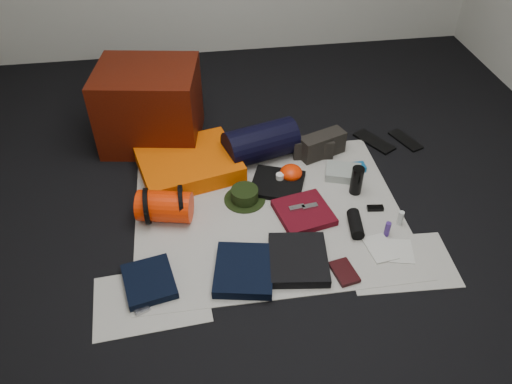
{
  "coord_description": "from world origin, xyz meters",
  "views": [
    {
      "loc": [
        -0.4,
        -2.17,
        2.1
      ],
      "look_at": [
        -0.06,
        0.09,
        0.1
      ],
      "focal_mm": 35.0,
      "sensor_mm": 36.0,
      "label": 1
    }
  ],
  "objects": [
    {
      "name": "floor",
      "position": [
        0.0,
        0.0,
        -0.01
      ],
      "size": [
        4.5,
        4.5,
        0.02
      ],
      "primitive_type": "cube",
      "color": "black",
      "rests_on": "ground"
    },
    {
      "name": "key_cluster",
      "position": [
        -0.75,
        -0.6,
        0.01
      ],
      "size": [
        0.1,
        0.1,
        0.01
      ],
      "primitive_type": "cube",
      "rotation": [
        0.0,
        0.0,
        0.4
      ],
      "color": "#B4B4B9",
      "rests_on": "newspaper_mat"
    },
    {
      "name": "newspaper_mat",
      "position": [
        0.0,
        0.0,
        0.0
      ],
      "size": [
        1.6,
        1.3,
        0.01
      ],
      "primitive_type": "cube",
      "color": "silver",
      "rests_on": "floor"
    },
    {
      "name": "hiking_boot_left",
      "position": [
        0.4,
        0.51,
        0.07
      ],
      "size": [
        0.28,
        0.13,
        0.14
      ],
      "primitive_type": "cube",
      "rotation": [
        0.0,
        0.0,
        -0.1
      ],
      "color": "black",
      "rests_on": "newspaper_mat"
    },
    {
      "name": "first_aid_pouch",
      "position": [
        0.54,
        0.27,
        0.03
      ],
      "size": [
        0.27,
        0.23,
        0.06
      ],
      "primitive_type": "cube",
      "rotation": [
        0.0,
        0.0,
        -0.32
      ],
      "color": "gray",
      "rests_on": "newspaper_mat"
    },
    {
      "name": "newspaper_sheet_front_right",
      "position": [
        0.65,
        -0.5,
        0.0
      ],
      "size": [
        0.6,
        0.43,
        0.0
      ],
      "primitive_type": "cube",
      "rotation": [
        0.0,
        0.0,
        -0.05
      ],
      "color": "silver",
      "rests_on": "floor"
    },
    {
      "name": "speaker",
      "position": [
        0.48,
        -0.21,
        0.04
      ],
      "size": [
        0.1,
        0.2,
        0.08
      ],
      "primitive_type": "cylinder",
      "rotation": [
        1.57,
        0.0,
        -0.13
      ],
      "color": "black",
      "rests_on": "newspaper_mat"
    },
    {
      "name": "trousers_navy_a",
      "position": [
        -0.71,
        -0.45,
        0.03
      ],
      "size": [
        0.31,
        0.33,
        0.05
      ],
      "primitive_type": "cube",
      "rotation": [
        0.0,
        0.0,
        0.2
      ],
      "color": "black",
      "rests_on": "newspaper_mat"
    },
    {
      "name": "flip_flop_left",
      "position": [
        0.87,
        0.61,
        0.01
      ],
      "size": [
        0.25,
        0.32,
        0.02
      ],
      "primitive_type": "cube",
      "rotation": [
        0.0,
        0.0,
        0.53
      ],
      "color": "black",
      "rests_on": "floor"
    },
    {
      "name": "cyan_case",
      "position": [
        0.65,
        0.32,
        0.03
      ],
      "size": [
        0.13,
        0.08,
        0.04
      ],
      "primitive_type": "cube",
      "rotation": [
        0.0,
        0.0,
        0.03
      ],
      "color": "#0E5388",
      "rests_on": "newspaper_mat"
    },
    {
      "name": "newspaper_sheet_front_left",
      "position": [
        -0.7,
        -0.55,
        0.0
      ],
      "size": [
        0.61,
        0.44,
        0.0
      ],
      "primitive_type": "cube",
      "rotation": [
        0.0,
        0.0,
        0.07
      ],
      "color": "silver",
      "rests_on": "floor"
    },
    {
      "name": "hiking_boot_right",
      "position": [
        0.46,
        0.52,
        0.09
      ],
      "size": [
        0.34,
        0.23,
        0.16
      ],
      "primitive_type": "cube",
      "rotation": [
        0.0,
        0.0,
        0.36
      ],
      "color": "black",
      "rests_on": "newspaper_mat"
    },
    {
      "name": "navy_duffel",
      "position": [
        0.04,
        0.55,
        0.13
      ],
      "size": [
        0.54,
        0.38,
        0.25
      ],
      "primitive_type": "cylinder",
      "rotation": [
        0.0,
        1.57,
        0.28
      ],
      "color": "black",
      "rests_on": "newspaper_mat"
    },
    {
      "name": "red_shirt",
      "position": [
        0.21,
        -0.06,
        0.03
      ],
      "size": [
        0.37,
        0.37,
        0.04
      ],
      "primitive_type": "cube",
      "rotation": [
        0.0,
        0.0,
        0.21
      ],
      "color": "#550914",
      "rests_on": "newspaper_mat"
    },
    {
      "name": "compact_camera",
      "position": [
        0.55,
        0.26,
        0.03
      ],
      "size": [
        0.11,
        0.07,
        0.04
      ],
      "primitive_type": "cube",
      "rotation": [
        0.0,
        0.0,
        0.09
      ],
      "color": "#B4B4B9",
      "rests_on": "newspaper_mat"
    },
    {
      "name": "trousers_charcoal",
      "position": [
        0.09,
        -0.42,
        0.03
      ],
      "size": [
        0.36,
        0.39,
        0.06
      ],
      "primitive_type": "cube",
      "rotation": [
        0.0,
        0.0,
        -0.13
      ],
      "color": "black",
      "rests_on": "newspaper_mat"
    },
    {
      "name": "boonie_brim",
      "position": [
        -0.13,
        0.13,
        0.01
      ],
      "size": [
        0.28,
        0.28,
        0.01
      ],
      "primitive_type": "cylinder",
      "rotation": [
        0.0,
        0.0,
        0.09
      ],
      "color": "black",
      "rests_on": "newspaper_mat"
    },
    {
      "name": "map_booklet",
      "position": [
        0.57,
        -0.39,
        0.01
      ],
      "size": [
        0.16,
        0.22,
        0.01
      ],
      "primitive_type": "cube",
      "rotation": [
        0.0,
        0.0,
        0.13
      ],
      "color": "beige",
      "rests_on": "newspaper_mat"
    },
    {
      "name": "tape_roll",
      "position": [
        0.12,
        0.26,
        0.06
      ],
      "size": [
        0.05,
        0.05,
        0.03
      ],
      "primitive_type": "cylinder",
      "color": "silver",
      "rests_on": "black_tshirt"
    },
    {
      "name": "toiletry_clear",
      "position": [
        0.75,
        -0.22,
        0.05
      ],
      "size": [
        0.04,
        0.04,
        0.09
      ],
      "primitive_type": "cylinder",
      "rotation": [
        0.0,
        0.0,
        0.12
      ],
      "color": "silver",
      "rests_on": "newspaper_mat"
    },
    {
      "name": "paperback_book",
      "position": [
        0.32,
        -0.53,
        0.02
      ],
      "size": [
        0.14,
        0.19,
        0.02
      ],
      "primitive_type": "cube",
      "rotation": [
        0.0,
        0.0,
        0.2
      ],
      "color": "black",
      "rests_on": "newspaper_mat"
    },
    {
      "name": "sunglasses",
      "position": [
        0.65,
        -0.08,
        0.02
      ],
      "size": [
        0.1,
        0.05,
        0.02
      ],
      "primitive_type": "cube",
      "rotation": [
        0.0,
        0.0,
        -0.12
      ],
      "color": "black",
      "rests_on": "newspaper_mat"
    },
    {
      "name": "stuff_sack",
      "position": [
        -0.62,
        0.04,
        0.1
      ],
      "size": [
        0.35,
        0.25,
        0.19
      ],
      "primitive_type": "cylinder",
      "rotation": [
        0.0,
        1.57,
        -0.22
      ],
      "color": "#F12C04",
      "rests_on": "newspaper_mat"
    },
    {
      "name": "red_cabinet",
      "position": [
        -0.69,
        0.89,
        0.28
      ],
      "size": [
        0.74,
        0.65,
        0.55
      ],
      "primitive_type": "cube",
      "rotation": [
        0.0,
        0.0,
        -0.16
      ],
      "color": "#4B1105",
      "rests_on": "floor"
    },
    {
      "name": "sack_strap_left",
      "position": [
        -0.72,
        0.04,
        0.11
      ],
      "size": [
        0.02,
        0.22,
        0.22
      ],
      "primitive_type": "cylinder",
      "rotation": [
        0.0,
        1.57,
        0.0
      ],
      "color": "black",
      "rests_on": "newspaper_mat"
    },
    {
      "name": "sack_strap_right",
      "position": [
        -0.52,
        0.04,
        0.11
      ],
      "size": [
        0.02,
        0.22,
        0.22
      ],
      "primitive_type": "cylinder",
      "rotation": [
        0.0,
        1.57,
        0.0
      ],
      "color": "black",
      "rests_on": "newspaper_mat"
    },
    {
      "name": "energy_bar_a",
      "position": [
        0.17,
        -0.04,
        0.05
      ],
      "size": [
        0.1,
        0.05,
        0.01
      ],
      "primitive_type": "cube",
      "rotation": [
        0.0,
        0.0,
        0.14
      ],
      "color": "#B4B4B9",
      "rests_on": "red_shirt"
    },
    {
      "name": "boonie_crown",
      "position": [
        -0.13,
        0.13,
        0.05
      ],
      "size": [
        0.17,
        0.17,
        0.07
      ],
      "primitive_type": "cylinder",
      "color": "black",
      "rests_on": "boonie_brim"
    },
    {
      "name": "toiletry_purple",
      "position": [
        0.64,
        -0.29,
        0.05
      ],
      "size": [
        0.04,
        0.04,
        0.1
      ],
      "primitive_type": "cylinder",
      "rotation": [
        0.0,
        0.0,
        -0.26
      ],
      "color": "#3F2473",
      "rests_on": "newspaper_mat"
    },
    {
      "name": "flip_flop_right",
      "position": [
        1.1,
        0.59,
        0.01
      ],
      "size": [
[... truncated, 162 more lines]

